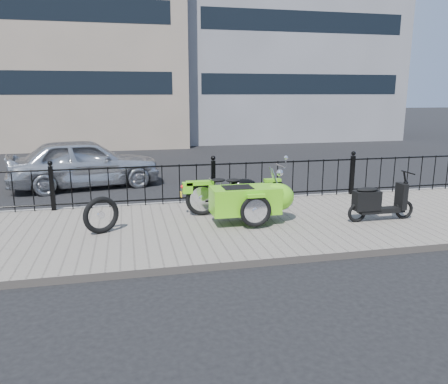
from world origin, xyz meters
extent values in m
plane|color=black|center=(0.00, 0.00, 0.00)|extent=(120.00, 120.00, 0.00)
cube|color=slate|center=(0.00, -0.50, 0.06)|extent=(30.00, 3.80, 0.12)
cube|color=gray|center=(0.00, 1.44, 0.06)|extent=(30.00, 0.10, 0.12)
cylinder|color=black|center=(0.00, 1.30, 0.99)|extent=(14.00, 0.04, 0.04)
cylinder|color=black|center=(0.00, 1.30, 0.24)|extent=(14.00, 0.04, 0.04)
cube|color=black|center=(-3.50, 1.30, 0.60)|extent=(0.09, 0.09, 0.96)
sphere|color=black|center=(-3.50, 1.30, 1.14)|extent=(0.11, 0.11, 0.11)
cube|color=black|center=(0.00, 1.30, 0.60)|extent=(0.09, 0.09, 0.96)
sphere|color=black|center=(0.00, 1.30, 1.14)|extent=(0.11, 0.11, 0.11)
cube|color=black|center=(3.50, 1.30, 0.60)|extent=(0.09, 0.09, 0.96)
sphere|color=black|center=(3.50, 1.30, 1.14)|extent=(0.11, 0.11, 0.11)
cube|color=gray|center=(-6.00, 16.00, 6.00)|extent=(14.00, 8.00, 12.00)
cube|color=black|center=(-6.00, 12.02, 3.00)|extent=(12.50, 0.06, 1.00)
cube|color=black|center=(-6.00, 12.02, 6.00)|extent=(12.50, 0.06, 1.00)
cube|color=gray|center=(7.00, 17.00, 7.50)|extent=(12.00, 8.00, 15.00)
cube|color=black|center=(7.00, 13.02, 3.00)|extent=(10.50, 0.06, 1.00)
cube|color=black|center=(7.00, 13.02, 6.00)|extent=(10.50, 0.06, 1.00)
torus|color=black|center=(1.05, 0.20, 0.46)|extent=(0.69, 0.09, 0.69)
torus|color=black|center=(-0.45, 0.20, 0.46)|extent=(0.69, 0.09, 0.69)
torus|color=black|center=(0.35, -0.94, 0.46)|extent=(0.60, 0.08, 0.60)
cube|color=gray|center=(0.30, 0.20, 0.48)|extent=(0.34, 0.22, 0.24)
cylinder|color=black|center=(0.30, 0.20, 0.41)|extent=(1.40, 0.04, 0.04)
ellipsoid|color=black|center=(0.42, 0.20, 0.72)|extent=(0.54, 0.29, 0.26)
cylinder|color=silver|center=(1.23, 0.20, 1.08)|extent=(0.03, 0.56, 0.03)
cylinder|color=silver|center=(1.11, 0.20, 0.77)|extent=(0.25, 0.04, 0.59)
sphere|color=silver|center=(1.21, 0.20, 0.95)|extent=(0.15, 0.15, 0.15)
cube|color=#69D31B|center=(1.05, 0.20, 0.79)|extent=(0.36, 0.12, 0.06)
cube|color=#69D31B|center=(-0.50, 0.20, 0.80)|extent=(0.55, 0.16, 0.08)
ellipsoid|color=black|center=(0.20, 0.20, 0.82)|extent=(0.31, 0.22, 0.08)
ellipsoid|color=black|center=(-0.12, 0.20, 0.84)|extent=(0.31, 0.22, 0.08)
sphere|color=red|center=(-0.85, 0.20, 0.74)|extent=(0.07, 0.07, 0.07)
cube|color=yellow|center=(-0.87, 0.30, 0.56)|extent=(0.02, 0.14, 0.10)
cube|color=#69D31B|center=(0.25, -0.55, 0.59)|extent=(1.30, 0.62, 0.50)
ellipsoid|color=#69D31B|center=(0.90, -0.55, 0.61)|extent=(0.65, 0.60, 0.54)
cube|color=black|center=(0.10, -0.55, 0.82)|extent=(0.55, 0.43, 0.06)
cube|color=#69D31B|center=(0.35, -0.94, 0.76)|extent=(0.34, 0.11, 0.06)
torus|color=black|center=(3.45, -0.93, 0.31)|extent=(0.39, 0.07, 0.39)
torus|color=black|center=(2.41, -0.93, 0.31)|extent=(0.39, 0.07, 0.39)
cube|color=black|center=(2.93, -0.93, 0.33)|extent=(0.94, 0.21, 0.09)
cube|color=black|center=(2.60, -0.93, 0.54)|extent=(0.52, 0.24, 0.38)
ellipsoid|color=black|center=(2.60, -0.93, 0.76)|extent=(0.44, 0.22, 0.09)
cube|color=black|center=(3.35, -0.93, 0.59)|extent=(0.11, 0.28, 0.52)
cylinder|color=black|center=(3.42, -0.93, 0.87)|extent=(0.15, 0.04, 0.42)
cylinder|color=black|center=(3.45, -0.93, 1.06)|extent=(0.03, 0.41, 0.03)
torus|color=black|center=(-2.41, -0.56, 0.46)|extent=(0.65, 0.40, 0.68)
imported|color=#B9BCC1|center=(-3.05, 4.18, 0.69)|extent=(4.28, 2.35, 1.38)
camera|label=1|loc=(-1.91, -8.35, 2.59)|focal=35.00mm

